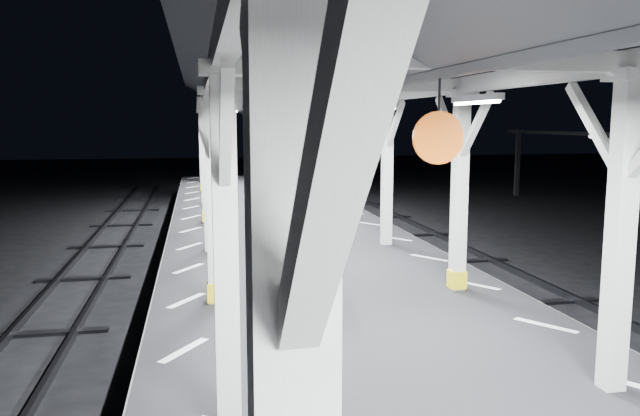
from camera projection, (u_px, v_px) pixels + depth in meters
name	position (u px, v px, depth m)	size (l,w,h in m)	color
ground	(374.00, 410.00, 8.29)	(120.00, 120.00, 0.00)	black
platform	(375.00, 374.00, 8.23)	(6.00, 50.00, 1.00)	black
hazard_stripes_left	(184.00, 350.00, 7.69)	(1.00, 48.00, 0.01)	silver
hazard_stripes_right	(546.00, 325.00, 8.63)	(1.00, 48.00, 0.01)	silver
canopy	(379.00, 60.00, 7.66)	(5.40, 49.00, 4.65)	silver
bench_mid	(310.00, 276.00, 9.63)	(0.79, 1.60, 0.83)	black
bench_far	(300.00, 206.00, 17.53)	(0.67, 1.56, 0.83)	black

